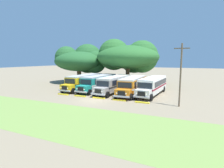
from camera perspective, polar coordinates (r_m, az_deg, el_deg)
The scene contains 15 objects.
ground_plane at distance 26.01m, azimuth -5.68°, elevation -5.17°, with size 220.00×220.00×0.00m, color #84755B.
foreground_grass_strip at distance 19.70m, azimuth -17.90°, elevation -9.80°, with size 80.00×8.96×0.01m, color olive.
parked_bus_slot_0 at distance 35.55m, azimuth -8.76°, elevation 0.88°, with size 3.05×10.89×2.82m.
parked_bus_slot_1 at distance 34.11m, azimuth -4.18°, elevation 0.65°, with size 3.05×10.89×2.82m.
parked_bus_slot_2 at distance 31.99m, azimuth 0.82°, elevation 0.19°, with size 3.01×10.88×2.82m.
parked_bus_slot_3 at distance 30.71m, azimuth 6.58°, elevation -0.18°, with size 3.03×10.88×2.82m.
parked_bus_slot_4 at distance 30.69m, azimuth 12.74°, elevation -0.33°, with size 3.18×10.91×2.82m.
curb_wheelstop_0 at distance 30.86m, azimuth -15.23°, elevation -3.20°, with size 2.00×0.36×0.15m, color yellow.
curb_wheelstop_1 at distance 28.85m, azimuth -10.11°, elevation -3.81°, with size 2.00×0.36×0.15m, color yellow.
curb_wheelstop_2 at distance 27.11m, azimuth -4.26°, elevation -4.46°, with size 2.00×0.36×0.15m, color yellow.
curb_wheelstop_3 at distance 25.69m, azimuth 2.31°, elevation -5.14°, with size 2.00×0.36×0.15m, color yellow.
curb_wheelstop_4 at distance 24.64m, azimuth 9.57°, elevation -5.80°, with size 2.00×0.36×0.15m, color yellow.
broad_shade_tree at distance 42.64m, azimuth 5.48°, elevation 8.55°, with size 14.17×15.36×10.50m.
secondary_tree at distance 47.09m, azimuth -9.51°, elevation 7.49°, with size 12.69×13.62×9.93m.
utility_pole at distance 23.43m, azimuth 20.98°, elevation 3.13°, with size 1.80×0.20×7.75m.
Camera 1 is at (12.88, -21.82, 5.85)m, focal length 28.77 mm.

